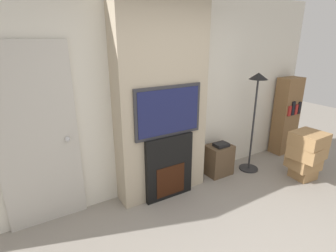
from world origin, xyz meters
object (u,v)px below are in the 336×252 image
at_px(fireplace, 168,167).
at_px(box_stack, 306,153).
at_px(floor_lamp, 256,102).
at_px(television, 168,111).
at_px(bookshelf, 286,116).
at_px(media_stand, 219,159).

distance_m(fireplace, box_stack, 2.15).
bearing_deg(floor_lamp, box_stack, -54.05).
xyz_separation_m(floor_lamp, box_stack, (0.48, -0.66, -0.72)).
relative_size(television, bookshelf, 0.66).
distance_m(floor_lamp, box_stack, 1.08).
relative_size(floor_lamp, box_stack, 2.08).
relative_size(fireplace, media_stand, 1.65).
distance_m(fireplace, media_stand, 1.04).
distance_m(media_stand, bookshelf, 1.71).
bearing_deg(media_stand, fireplace, -173.88).
relative_size(fireplace, floor_lamp, 0.56).
xyz_separation_m(television, media_stand, (1.02, 0.11, -0.97)).
bearing_deg(bookshelf, box_stack, -126.69).
relative_size(box_stack, media_stand, 1.42).
bearing_deg(box_stack, media_stand, 141.68).
relative_size(fireplace, television, 0.95).
height_order(fireplace, bookshelf, bookshelf).
height_order(floor_lamp, box_stack, floor_lamp).
distance_m(television, bookshelf, 2.72).
bearing_deg(bookshelf, television, -176.81).
bearing_deg(bookshelf, floor_lamp, -170.35).
xyz_separation_m(television, box_stack, (2.04, -0.70, -0.79)).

